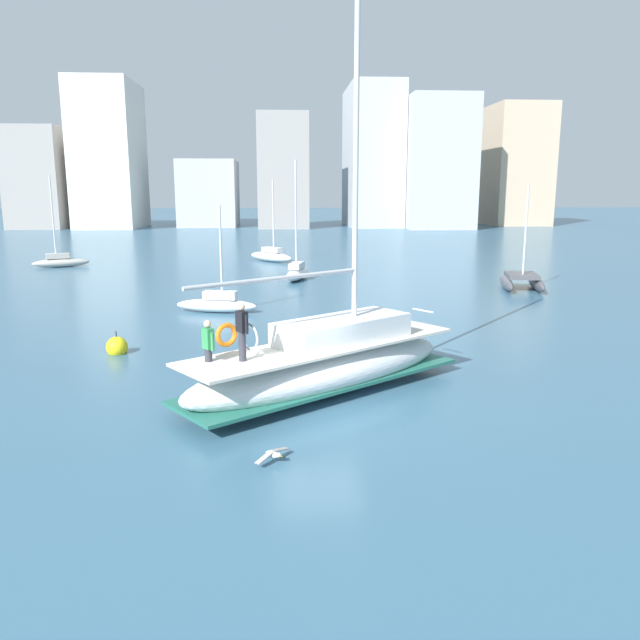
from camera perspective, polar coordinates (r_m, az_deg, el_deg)
The scene contains 10 objects.
ground_plane at distance 17.58m, azimuth -0.28°, elevation -8.17°, with size 400.00×400.00×0.00m, color #38607A.
main_sailboat at distance 18.91m, azimuth 0.56°, elevation -3.81°, with size 9.14×7.64×14.30m.
moored_sloop_near at distance 53.76m, azimuth -22.40°, elevation 4.97°, with size 4.29×2.56×7.05m.
moored_sloop_far at distance 31.69m, azimuth -9.28°, elevation 1.51°, with size 4.22×1.85×5.27m.
moored_catamaran at distance 53.74m, azimuth -4.43°, elevation 5.85°, with size 4.22×4.55×6.79m.
moored_cutter_left at distance 42.82m, azimuth -2.06°, elevation 4.40°, with size 2.26×4.92×7.87m.
moored_cutter_right at distance 40.41m, azimuth 17.73°, elevation 3.42°, with size 3.19×5.07×6.31m.
seagull at distance 14.43m, azimuth -4.28°, elevation -11.99°, with size 0.78×0.90×0.17m.
mooring_buoy at distance 24.62m, azimuth -17.86°, elevation -2.35°, with size 0.80×0.80×1.00m.
waterfront_buildings at distance 105.37m, azimuth -1.70°, elevation 13.73°, with size 86.73×22.19×22.43m.
Camera 1 is at (-0.99, -16.51, 5.97)m, focal length 35.43 mm.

